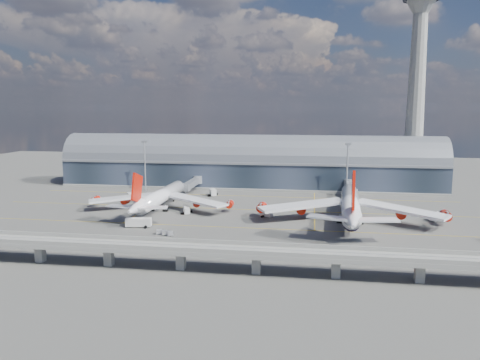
# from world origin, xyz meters

# --- Properties ---
(ground) EXTENTS (500.00, 500.00, 0.00)m
(ground) POSITION_xyz_m (0.00, 0.00, 0.00)
(ground) COLOR #474744
(ground) RESTS_ON ground
(taxi_lines) EXTENTS (200.00, 80.12, 0.01)m
(taxi_lines) POSITION_xyz_m (0.00, 22.11, 0.01)
(taxi_lines) COLOR gold
(taxi_lines) RESTS_ON ground
(terminal) EXTENTS (200.00, 30.00, 28.00)m
(terminal) POSITION_xyz_m (0.00, 77.99, 11.34)
(terminal) COLOR #1E2732
(terminal) RESTS_ON ground
(control_tower) EXTENTS (19.00, 19.00, 103.00)m
(control_tower) POSITION_xyz_m (85.00, 83.00, 51.64)
(control_tower) COLOR gray
(control_tower) RESTS_ON ground
(guideway) EXTENTS (220.00, 8.50, 7.20)m
(guideway) POSITION_xyz_m (-0.00, -55.00, 5.29)
(guideway) COLOR gray
(guideway) RESTS_ON ground
(floodlight_mast_left) EXTENTS (3.00, 0.70, 25.70)m
(floodlight_mast_left) POSITION_xyz_m (-50.00, 55.00, 13.63)
(floodlight_mast_left) COLOR gray
(floodlight_mast_left) RESTS_ON ground
(floodlight_mast_right) EXTENTS (3.00, 0.70, 25.70)m
(floodlight_mast_right) POSITION_xyz_m (50.00, 55.00, 13.63)
(floodlight_mast_right) COLOR gray
(floodlight_mast_right) RESTS_ON ground
(airliner_left) EXTENTS (61.26, 64.32, 19.65)m
(airliner_left) POSITION_xyz_m (-28.40, 12.62, 5.61)
(airliner_left) COLOR white
(airliner_left) RESTS_ON ground
(airliner_right) EXTENTS (70.91, 74.12, 23.51)m
(airliner_right) POSITION_xyz_m (47.94, 4.71, 6.10)
(airliner_right) COLOR white
(airliner_right) RESTS_ON ground
(jet_bridge_left) EXTENTS (4.40, 28.00, 7.25)m
(jet_bridge_left) POSITION_xyz_m (-24.87, 53.12, 5.18)
(jet_bridge_left) COLOR gray
(jet_bridge_left) RESTS_ON ground
(jet_bridge_right) EXTENTS (4.40, 32.00, 7.25)m
(jet_bridge_right) POSITION_xyz_m (51.55, 51.18, 5.18)
(jet_bridge_right) COLOR gray
(jet_bridge_right) RESTS_ON ground
(service_truck_0) EXTENTS (4.33, 6.77, 2.67)m
(service_truck_0) POSITION_xyz_m (-15.97, 8.86, 1.38)
(service_truck_0) COLOR beige
(service_truck_0) RESTS_ON ground
(service_truck_1) EXTENTS (5.05, 4.13, 2.67)m
(service_truck_1) POSITION_xyz_m (16.47, 7.96, 1.35)
(service_truck_1) COLOR beige
(service_truck_1) RESTS_ON ground
(service_truck_2) EXTENTS (9.36, 3.99, 3.28)m
(service_truck_2) POSITION_xyz_m (-27.06, -14.77, 1.71)
(service_truck_2) COLOR beige
(service_truck_2) RESTS_ON ground
(service_truck_3) EXTENTS (5.94, 6.28, 3.02)m
(service_truck_3) POSITION_xyz_m (80.26, 11.38, 1.55)
(service_truck_3) COLOR beige
(service_truck_3) RESTS_ON ground
(service_truck_4) EXTENTS (4.57, 6.11, 3.22)m
(service_truck_4) POSITION_xyz_m (-13.58, 48.15, 1.62)
(service_truck_4) COLOR beige
(service_truck_4) RESTS_ON ground
(service_truck_5) EXTENTS (5.77, 6.89, 3.19)m
(service_truck_5) POSITION_xyz_m (-48.39, 31.63, 1.63)
(service_truck_5) COLOR beige
(service_truck_5) RESTS_ON ground
(cargo_train_0) EXTENTS (6.83, 3.49, 1.51)m
(cargo_train_0) POSITION_xyz_m (-14.57, -23.58, 0.79)
(cargo_train_0) COLOR gray
(cargo_train_0) RESTS_ON ground
(cargo_train_1) EXTENTS (8.88, 1.76, 1.47)m
(cargo_train_1) POSITION_xyz_m (8.33, -38.91, 0.77)
(cargo_train_1) COLOR gray
(cargo_train_1) RESTS_ON ground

